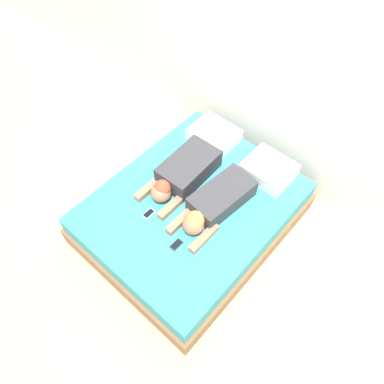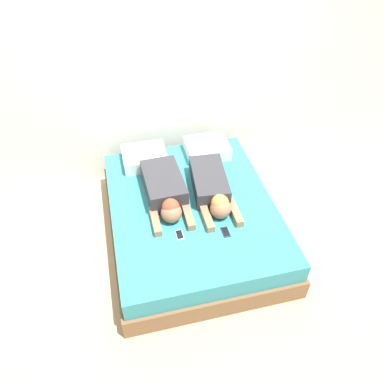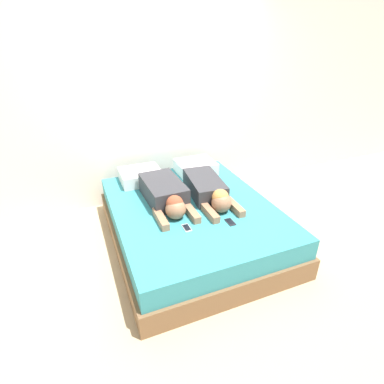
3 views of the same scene
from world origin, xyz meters
TOP-DOWN VIEW (x-y plane):
  - ground_plane at (0.00, 0.00)m, footprint 12.00×12.00m
  - wall_back at (0.00, 1.16)m, footprint 12.00×0.06m
  - bed at (0.00, 0.00)m, footprint 1.64×2.02m
  - pillow_head_left at (-0.36, 0.75)m, footprint 0.47×0.40m
  - pillow_head_right at (0.36, 0.75)m, footprint 0.47×0.40m
  - person_left at (-0.24, 0.13)m, footprint 0.38×0.89m
  - person_right at (0.22, 0.06)m, footprint 0.39×0.92m
  - cell_phone_left at (-0.21, -0.38)m, footprint 0.06×0.12m
  - cell_phone_right at (0.21, -0.44)m, footprint 0.06×0.12m

SIDE VIEW (x-z plane):
  - ground_plane at x=0.00m, z-range 0.00..0.00m
  - bed at x=0.00m, z-range 0.00..0.43m
  - cell_phone_left at x=-0.21m, z-range 0.44..0.45m
  - cell_phone_right at x=0.21m, z-range 0.44..0.45m
  - pillow_head_left at x=-0.36m, z-range 0.44..0.58m
  - pillow_head_right at x=0.36m, z-range 0.44..0.58m
  - person_right at x=0.22m, z-range 0.42..0.65m
  - person_left at x=-0.24m, z-range 0.43..0.66m
  - wall_back at x=0.00m, z-range 0.00..2.60m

